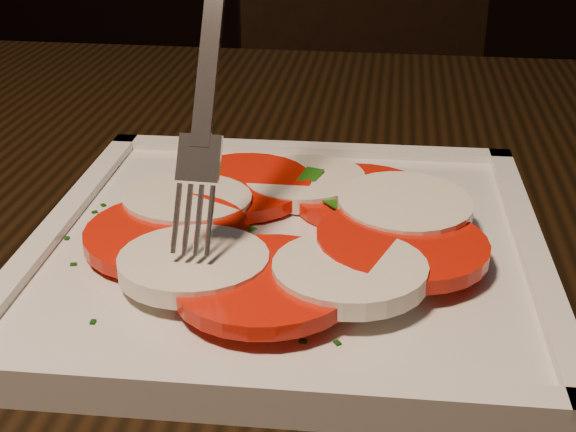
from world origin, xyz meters
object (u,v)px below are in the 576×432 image
at_px(plate, 288,251).
at_px(fork, 216,53).
at_px(chair, 376,129).
at_px(table, 376,322).

distance_m(plate, fork, 0.12).
distance_m(chair, fork, 0.91).
bearing_deg(fork, plate, -2.15).
bearing_deg(fork, table, 46.32).
distance_m(table, fork, 0.26).
xyz_separation_m(table, chair, (-0.03, 0.75, -0.12)).
xyz_separation_m(chair, plate, (-0.02, -0.85, 0.22)).
xyz_separation_m(plate, fork, (-0.04, 0.00, 0.12)).
height_order(table, chair, chair).
relative_size(chair, fork, 5.35).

